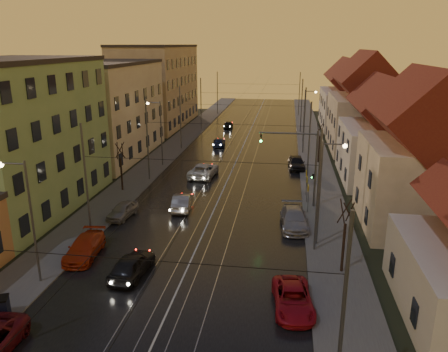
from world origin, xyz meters
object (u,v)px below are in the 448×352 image
at_px(driving_car_0, 132,265).
at_px(parked_right_2, 296,163).
at_px(driving_car_4, 228,125).
at_px(street_lamp_2, 159,127).
at_px(parked_left_3, 122,210).
at_px(street_lamp_3, 306,111).
at_px(parked_right_1, 294,219).
at_px(driving_car_3, 219,142).
at_px(parked_left_2, 85,247).
at_px(parked_right_0, 293,299).
at_px(driving_car_1, 182,202).
at_px(street_lamp_1, 325,184).
at_px(street_lamp_0, 26,211).
at_px(traffic_light_mast, 305,159).
at_px(driving_car_2, 204,170).

xyz_separation_m(driving_car_0, parked_right_2, (10.95, 27.33, 0.02)).
bearing_deg(driving_car_4, street_lamp_2, 74.94).
bearing_deg(parked_left_3, street_lamp_3, 70.02).
bearing_deg(parked_right_1, driving_car_3, 106.60).
bearing_deg(driving_car_3, parked_left_3, 75.73).
height_order(street_lamp_3, parked_right_1, street_lamp_3).
distance_m(driving_car_4, parked_left_2, 50.51).
height_order(street_lamp_2, street_lamp_3, same).
xyz_separation_m(parked_left_3, parked_right_2, (15.20, 17.86, 0.13)).
bearing_deg(parked_right_2, parked_right_0, -95.26).
relative_size(driving_car_1, parked_left_2, 0.92).
bearing_deg(parked_left_3, parked_left_2, -83.00).
distance_m(driving_car_4, parked_right_2, 27.75).
relative_size(street_lamp_1, parked_left_3, 2.10).
xyz_separation_m(street_lamp_0, parked_left_3, (1.50, 11.19, -4.24)).
bearing_deg(street_lamp_0, driving_car_0, 16.68).
relative_size(parked_right_1, parked_right_2, 1.13).
bearing_deg(street_lamp_0, street_lamp_1, 23.72).
relative_size(street_lamp_1, traffic_light_mast, 1.11).
distance_m(traffic_light_mast, driving_car_1, 11.80).
bearing_deg(street_lamp_1, street_lamp_2, 132.32).
xyz_separation_m(driving_car_1, driving_car_3, (-0.58, 25.80, -0.11)).
distance_m(street_lamp_1, traffic_light_mast, 8.08).
bearing_deg(parked_left_3, street_lamp_0, -90.66).
height_order(driving_car_2, parked_left_2, driving_car_2).
bearing_deg(parked_right_2, parked_left_3, -134.48).
relative_size(street_lamp_3, parked_right_0, 1.72).
bearing_deg(driving_car_4, parked_right_2, 110.69).
xyz_separation_m(street_lamp_0, driving_car_0, (5.75, 1.72, -4.12)).
relative_size(traffic_light_mast, driving_car_2, 1.30).
relative_size(street_lamp_2, driving_car_1, 1.83).
bearing_deg(parked_left_2, street_lamp_0, -116.88).
relative_size(street_lamp_3, driving_car_1, 1.83).
height_order(driving_car_0, driving_car_3, driving_car_0).
bearing_deg(driving_car_4, street_lamp_3, 138.06).
relative_size(driving_car_1, driving_car_4, 1.12).
xyz_separation_m(street_lamp_1, parked_right_1, (-1.96, 3.18, -4.13)).
height_order(driving_car_4, parked_left_3, driving_car_4).
height_order(street_lamp_2, parked_right_1, street_lamp_2).
relative_size(driving_car_1, parked_right_0, 0.94).
xyz_separation_m(driving_car_1, driving_car_4, (-1.16, 40.31, -0.05)).
xyz_separation_m(traffic_light_mast, parked_left_2, (-15.59, -12.18, -3.91)).
bearing_deg(driving_car_3, parked_right_1, 104.38).
height_order(street_lamp_1, driving_car_3, street_lamp_1).
distance_m(driving_car_0, parked_right_1, 14.13).
relative_size(traffic_light_mast, parked_right_0, 1.55).
distance_m(traffic_light_mast, parked_left_2, 20.17).
relative_size(street_lamp_0, driving_car_3, 1.89).
xyz_separation_m(street_lamp_1, street_lamp_3, (0.00, 36.00, 0.00)).
bearing_deg(driving_car_0, street_lamp_0, 21.81).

